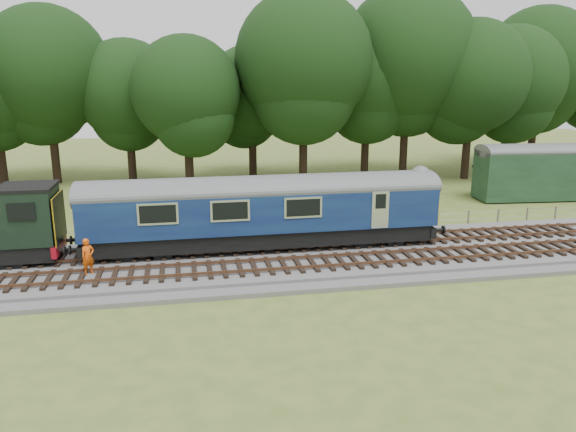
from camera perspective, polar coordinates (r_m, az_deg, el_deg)
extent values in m
plane|color=#516425|center=(28.30, 0.38, -4.62)|extent=(120.00, 120.00, 0.00)
cube|color=#4C4C4F|center=(28.24, 0.39, -4.29)|extent=(70.00, 7.00, 0.35)
cube|color=brown|center=(28.78, 0.12, -3.27)|extent=(66.50, 0.07, 0.14)
cube|color=brown|center=(30.13, -0.40, -2.46)|extent=(66.50, 0.07, 0.14)
cube|color=brown|center=(26.00, 1.38, -5.22)|extent=(66.50, 0.07, 0.14)
cube|color=brown|center=(27.32, 0.75, -4.24)|extent=(66.50, 0.07, 0.14)
cube|color=black|center=(29.10, -2.53, -1.91)|extent=(17.46, 2.52, 0.85)
cube|color=#0E164D|center=(28.74, -2.56, 0.82)|extent=(18.00, 2.80, 2.05)
cube|color=yellow|center=(31.37, 13.98, 0.85)|extent=(0.06, 2.74, 1.30)
cube|color=black|center=(30.56, 8.68, -1.66)|extent=(2.60, 2.00, 0.55)
cube|color=black|center=(28.95, -14.37, -2.86)|extent=(2.60, 2.00, 0.55)
cube|color=black|center=(29.32, -24.77, 0.12)|extent=(2.40, 2.55, 2.60)
cube|color=maroon|center=(29.45, -22.22, -2.79)|extent=(0.25, 2.60, 0.55)
cube|color=yellow|center=(29.07, -22.21, -0.14)|extent=(0.06, 2.55, 2.30)
imported|color=#EF560C|center=(26.84, -19.66, -3.89)|extent=(0.72, 0.68, 1.66)
cube|color=#16311C|center=(45.28, 20.67, 3.09)|extent=(3.22, 3.22, 2.22)
cube|color=black|center=(45.08, 20.80, 4.59)|extent=(3.55, 3.55, 0.18)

